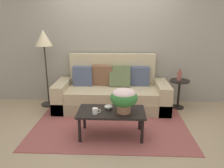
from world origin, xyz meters
TOP-DOWN VIEW (x-y plane):
  - ground_plane at (0.00, 0.00)m, footprint 14.00×14.00m
  - wall_back at (0.00, 1.32)m, footprint 6.40×0.12m
  - area_rug at (0.00, 0.14)m, footprint 2.57×1.90m
  - couch at (-0.01, 0.86)m, footprint 2.22×0.86m
  - coffee_table at (0.03, -0.28)m, footprint 1.01×0.53m
  - side_table at (1.34, 0.90)m, footprint 0.38×0.38m
  - floor_lamp at (-1.35, 0.95)m, footprint 0.33×0.33m
  - potted_plant at (0.22, -0.34)m, footprint 0.40×0.40m
  - coffee_mug at (-0.20, -0.40)m, footprint 0.12×0.08m
  - snack_bowl at (-0.02, -0.21)m, footprint 0.13×0.13m
  - table_vase at (1.32, 0.89)m, footprint 0.09×0.09m

SIDE VIEW (x-z plane):
  - ground_plane at x=0.00m, z-range 0.00..0.00m
  - area_rug at x=0.00m, z-range 0.00..0.01m
  - couch at x=-0.01m, z-range -0.21..0.86m
  - coffee_table at x=0.03m, z-range 0.16..0.58m
  - side_table at x=1.34m, z-range 0.11..0.70m
  - snack_bowl at x=-0.02m, z-range 0.42..0.49m
  - coffee_mug at x=-0.20m, z-range 0.42..0.50m
  - potted_plant at x=0.22m, z-range 0.46..0.84m
  - table_vase at x=1.32m, z-range 0.56..0.79m
  - floor_lamp at x=-1.35m, z-range 0.49..2.04m
  - wall_back at x=0.00m, z-range 0.00..2.78m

